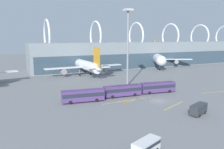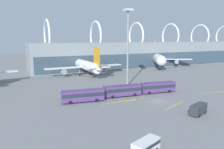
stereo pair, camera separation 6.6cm
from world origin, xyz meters
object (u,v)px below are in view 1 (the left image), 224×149
floodlight_mast (128,37)px  traffic_cone_1 (125,102)px  traffic_cone_0 (149,98)px  shuttle_bus_1 (122,90)px  service_van_crossing (146,146)px  airliner_parked_remote (156,58)px  service_van_foreground (199,109)px  shuttle_bus_0 (83,95)px  airliner_at_gate_far (85,65)px  shuttle_bus_2 (158,87)px

floodlight_mast → traffic_cone_1: 27.88m
traffic_cone_0 → shuttle_bus_1: bearing=134.4°
service_van_crossing → floodlight_mast: size_ratio=0.20×
airliner_parked_remote → service_van_foreground: 84.25m
shuttle_bus_0 → traffic_cone_0: 19.18m
shuttle_bus_0 → shuttle_bus_1: same height
service_van_foreground → floodlight_mast: floodlight_mast is taller
airliner_at_gate_far → airliner_parked_remote: (48.72, 9.36, 0.90)m
airliner_parked_remote → shuttle_bus_1: (-50.57, -51.31, -3.75)m
airliner_at_gate_far → traffic_cone_1: bearing=172.3°
airliner_parked_remote → traffic_cone_1: bearing=-13.9°
shuttle_bus_0 → floodlight_mast: (21.34, 13.09, 15.81)m
shuttle_bus_0 → service_van_crossing: 30.44m
airliner_at_gate_far → service_van_foreground: size_ratio=6.74×
shuttle_bus_2 → traffic_cone_1: 15.93m
shuttle_bus_2 → service_van_foreground: size_ratio=2.05×
airliner_parked_remote → shuttle_bus_1: airliner_parked_remote is taller
shuttle_bus_0 → shuttle_bus_1: size_ratio=1.00×
shuttle_bus_1 → airliner_parked_remote: bearing=50.6°
traffic_cone_1 → airliner_parked_remote: bearing=47.3°
airliner_at_gate_far → shuttle_bus_0: bearing=158.6°
shuttle_bus_0 → traffic_cone_1: bearing=-21.3°
service_van_foreground → traffic_cone_0: 15.96m
traffic_cone_0 → traffic_cone_1: (-8.17, -0.12, -0.05)m
shuttle_bus_1 → service_van_foreground: bearing=-63.2°
traffic_cone_1 → traffic_cone_0: bearing=0.8°
floodlight_mast → traffic_cone_0: bearing=-99.2°
service_van_foreground → service_van_crossing: bearing=3.5°
shuttle_bus_2 → service_van_foreground: shuttle_bus_2 is taller
shuttle_bus_1 → shuttle_bus_2: size_ratio=1.00×
shuttle_bus_2 → traffic_cone_0: bearing=-136.0°
airliner_at_gate_far → shuttle_bus_0: 44.90m
service_van_foreground → floodlight_mast: size_ratio=0.21×
service_van_crossing → airliner_parked_remote: bearing=-148.4°
shuttle_bus_0 → service_van_crossing: bearing=-82.1°
shuttle_bus_1 → service_van_crossing: shuttle_bus_1 is taller
airliner_at_gate_far → shuttle_bus_2: bearing=-168.5°
floodlight_mast → traffic_cone_1: size_ratio=44.45×
airliner_at_gate_far → service_van_crossing: (-14.07, -72.86, -3.57)m
airliner_parked_remote → floodlight_mast: (-41.80, -38.70, 12.05)m
airliner_parked_remote → shuttle_bus_0: (-63.14, -51.79, -3.75)m
airliner_at_gate_far → shuttle_bus_0: (-14.42, -42.43, -2.86)m
airliner_parked_remote → shuttle_bus_2: size_ratio=3.29×
airliner_parked_remote → floodlight_mast: size_ratio=1.42×
shuttle_bus_1 → shuttle_bus_0: bearing=-172.6°
shuttle_bus_1 → service_van_foreground: shuttle_bus_1 is taller
service_van_foreground → traffic_cone_0: service_van_foreground is taller
service_van_crossing → floodlight_mast: (20.99, 43.52, 16.52)m
shuttle_bus_0 → floodlight_mast: bearing=38.7°
shuttle_bus_2 → floodlight_mast: floodlight_mast is taller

